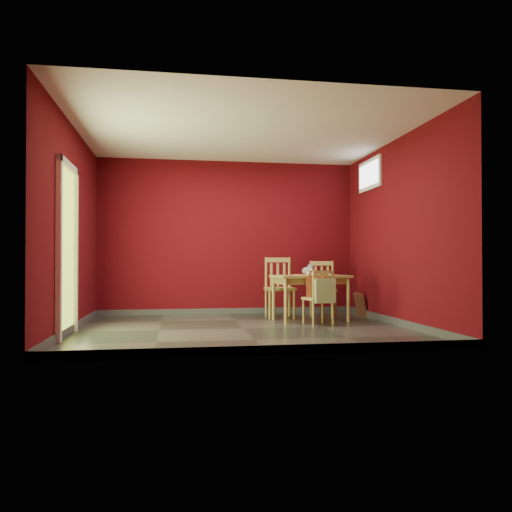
{
  "coord_description": "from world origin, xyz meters",
  "views": [
    {
      "loc": [
        -0.91,
        -6.76,
        0.9
      ],
      "look_at": [
        0.25,
        0.45,
        1.0
      ],
      "focal_mm": 35.0,
      "sensor_mm": 36.0,
      "label": 1
    }
  ],
  "objects": [
    {
      "name": "window",
      "position": [
        2.23,
        1.0,
        2.35
      ],
      "size": [
        0.05,
        0.9,
        0.5
      ],
      "color": "white",
      "rests_on": "room_shell"
    },
    {
      "name": "chair_far_left",
      "position": [
        0.78,
        1.3,
        0.51
      ],
      "size": [
        0.48,
        0.48,
        0.99
      ],
      "color": "#A7934E",
      "rests_on": "ground"
    },
    {
      "name": "dining_table",
      "position": [
        1.15,
        0.73,
        0.62
      ],
      "size": [
        1.21,
        0.81,
        0.71
      ],
      "color": "#A7934E",
      "rests_on": "ground"
    },
    {
      "name": "cat",
      "position": [
        1.13,
        0.79,
        0.8
      ],
      "size": [
        0.27,
        0.39,
        0.18
      ],
      "primitive_type": null,
      "rotation": [
        0.0,
        0.0,
        -0.26
      ],
      "color": "slate",
      "rests_on": "table_runner"
    },
    {
      "name": "chair_near",
      "position": [
        1.14,
        0.22,
        0.41
      ],
      "size": [
        0.44,
        0.44,
        0.79
      ],
      "color": "#A7934E",
      "rests_on": "ground"
    },
    {
      "name": "ground",
      "position": [
        0.0,
        0.0,
        0.0
      ],
      "size": [
        4.5,
        4.5,
        0.0
      ],
      "primitive_type": "plane",
      "color": "#2D342D",
      "rests_on": "ground"
    },
    {
      "name": "outlet_plate",
      "position": [
        1.6,
        1.99,
        0.3
      ],
      "size": [
        0.08,
        0.02,
        0.12
      ],
      "primitive_type": "cube",
      "color": "silver",
      "rests_on": "room_shell"
    },
    {
      "name": "chair_far_right",
      "position": [
        1.54,
        1.37,
        0.48
      ],
      "size": [
        0.51,
        0.51,
        0.93
      ],
      "color": "#A7934E",
      "rests_on": "ground"
    },
    {
      "name": "picture_frame",
      "position": [
        2.19,
        1.34,
        0.19
      ],
      "size": [
        0.14,
        0.39,
        0.39
      ],
      "color": "brown",
      "rests_on": "ground"
    },
    {
      "name": "doorway",
      "position": [
        -2.23,
        -0.4,
        1.12
      ],
      "size": [
        0.06,
        1.01,
        2.13
      ],
      "color": "#B7D838",
      "rests_on": "ground"
    },
    {
      "name": "table_runner",
      "position": [
        1.15,
        0.62,
        0.66
      ],
      "size": [
        0.41,
        0.71,
        0.34
      ],
      "color": "#B75F2F",
      "rests_on": "dining_table"
    },
    {
      "name": "tote_bag",
      "position": [
        1.17,
        0.03,
        0.5
      ],
      "size": [
        0.29,
        0.18,
        0.41
      ],
      "color": "#91B171",
      "rests_on": "chair_near"
    },
    {
      "name": "room_shell",
      "position": [
        0.0,
        0.0,
        0.05
      ],
      "size": [
        4.5,
        4.5,
        4.5
      ],
      "color": "#50080E",
      "rests_on": "ground"
    }
  ]
}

